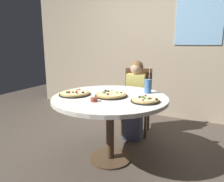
# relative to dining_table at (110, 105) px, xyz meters

# --- Properties ---
(ground_plane) EXTENTS (8.00, 8.00, 0.00)m
(ground_plane) POSITION_rel_dining_table_xyz_m (0.00, 0.00, -0.66)
(ground_plane) COLOR #4C4238
(wall_with_window) EXTENTS (5.20, 0.14, 2.90)m
(wall_with_window) POSITION_rel_dining_table_xyz_m (0.00, 1.84, 0.79)
(wall_with_window) COLOR tan
(wall_with_window) RESTS_ON ground_plane
(dining_table) EXTENTS (1.26, 1.26, 0.75)m
(dining_table) POSITION_rel_dining_table_xyz_m (0.00, 0.00, 0.00)
(dining_table) COLOR silver
(dining_table) RESTS_ON ground_plane
(chair_wooden) EXTENTS (0.46, 0.46, 0.95)m
(chair_wooden) POSITION_rel_dining_table_xyz_m (-0.01, 0.94, -0.13)
(chair_wooden) COLOR brown
(chair_wooden) RESTS_ON ground_plane
(diner_child) EXTENTS (0.31, 0.43, 1.08)m
(diner_child) POSITION_rel_dining_table_xyz_m (0.01, 0.76, -0.17)
(diner_child) COLOR #3F4766
(diner_child) RESTS_ON ground_plane
(pizza_veggie) EXTENTS (0.36, 0.36, 0.05)m
(pizza_veggie) POSITION_rel_dining_table_xyz_m (0.01, 0.01, 0.11)
(pizza_veggie) COLOR black
(pizza_veggie) RESTS_ON dining_table
(pizza_cheese) EXTENTS (0.35, 0.35, 0.05)m
(pizza_cheese) POSITION_rel_dining_table_xyz_m (-0.39, -0.11, 0.11)
(pizza_cheese) COLOR black
(pizza_cheese) RESTS_ON dining_table
(pizza_pepperoni) EXTENTS (0.29, 0.29, 0.05)m
(pizza_pepperoni) POSITION_rel_dining_table_xyz_m (0.41, -0.04, 0.11)
(pizza_pepperoni) COLOR black
(pizza_pepperoni) RESTS_ON dining_table
(soda_cup) EXTENTS (0.08, 0.08, 0.31)m
(soda_cup) POSITION_rel_dining_table_xyz_m (0.32, 0.34, 0.17)
(soda_cup) COLOR #3F72B2
(soda_cup) RESTS_ON dining_table
(sauce_bowl) EXTENTS (0.07, 0.07, 0.04)m
(sauce_bowl) POSITION_rel_dining_table_xyz_m (-0.05, -0.26, 0.11)
(sauce_bowl) COLOR brown
(sauce_bowl) RESTS_ON dining_table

